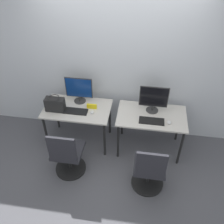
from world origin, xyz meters
TOP-DOWN VIEW (x-y plane):
  - ground_plane at (0.00, 0.00)m, footprint 20.00×20.00m
  - wall_back at (0.00, 0.77)m, footprint 12.00×0.05m
  - desk_left at (-0.60, 0.32)m, footprint 1.07×0.64m
  - monitor_left at (-0.60, 0.51)m, footprint 0.44×0.19m
  - keyboard_left at (-0.60, 0.23)m, footprint 0.38×0.16m
  - mouse_left at (-0.33, 0.24)m, footprint 0.06×0.09m
  - office_chair_left at (-0.60, -0.38)m, footprint 0.48×0.48m
  - desk_right at (0.60, 0.32)m, footprint 1.07×0.64m
  - monitor_right at (0.60, 0.44)m, footprint 0.44×0.19m
  - keyboard_right at (0.60, 0.18)m, footprint 0.38×0.16m
  - mouse_right at (0.86, 0.18)m, footprint 0.06×0.09m
  - office_chair_right at (0.62, -0.47)m, footprint 0.48×0.48m
  - handbag at (-0.92, 0.23)m, footprint 0.30×0.18m
  - placard_left at (-0.36, 0.35)m, footprint 0.16×0.03m

SIDE VIEW (x-z plane):
  - ground_plane at x=0.00m, z-range 0.00..0.00m
  - office_chair_left at x=-0.60m, z-range -0.08..0.82m
  - office_chair_right at x=0.62m, z-range -0.08..0.82m
  - desk_left at x=-0.60m, z-range 0.28..1.01m
  - desk_right at x=0.60m, z-range 0.28..1.01m
  - keyboard_left at x=-0.60m, z-range 0.73..0.75m
  - keyboard_right at x=0.60m, z-range 0.73..0.75m
  - mouse_left at x=-0.33m, z-range 0.73..0.76m
  - mouse_right at x=0.86m, z-range 0.73..0.76m
  - placard_left at x=-0.36m, z-range 0.73..0.81m
  - handbag at x=-0.92m, z-range 0.72..0.97m
  - monitor_left at x=-0.60m, z-range 0.74..1.18m
  - monitor_right at x=0.60m, z-range 0.74..1.18m
  - wall_back at x=0.00m, z-range 0.00..2.80m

